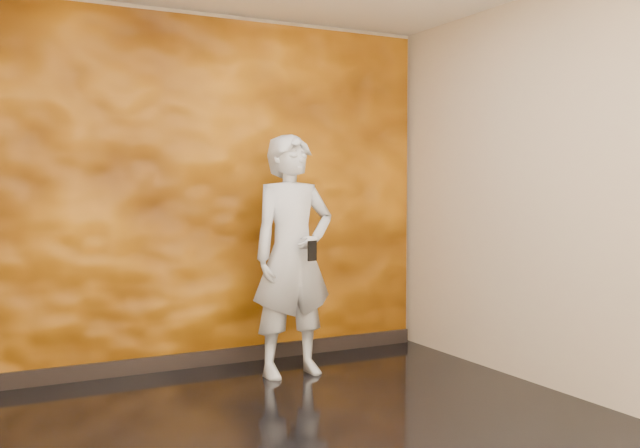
{
  "coord_description": "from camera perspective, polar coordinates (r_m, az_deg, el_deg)",
  "views": [
    {
      "loc": [
        -1.72,
        -3.48,
        1.43
      ],
      "look_at": [
        0.57,
        0.98,
        1.16
      ],
      "focal_mm": 40.0,
      "sensor_mm": 36.0,
      "label": 1
    }
  ],
  "objects": [
    {
      "name": "room",
      "position": [
        3.88,
        -0.91,
        2.61
      ],
      "size": [
        4.02,
        4.02,
        2.81
      ],
      "color": "black",
      "rests_on": "ground"
    },
    {
      "name": "feature_wall",
      "position": [
        5.7,
        -9.67,
        2.5
      ],
      "size": [
        3.9,
        0.06,
        2.75
      ],
      "primitive_type": "cube",
      "color": "orange",
      "rests_on": "ground"
    },
    {
      "name": "baseboard",
      "position": [
        5.83,
        -9.43,
        -10.59
      ],
      "size": [
        3.9,
        0.04,
        0.12
      ],
      "primitive_type": "cube",
      "color": "black",
      "rests_on": "ground"
    },
    {
      "name": "man",
      "position": [
        5.37,
        -2.18,
        -2.53
      ],
      "size": [
        0.68,
        0.47,
        1.82
      ],
      "primitive_type": "imported",
      "rotation": [
        0.0,
        0.0,
        0.05
      ],
      "color": "#979DA6",
      "rests_on": "ground"
    },
    {
      "name": "phone",
      "position": [
        5.14,
        -0.63,
        -2.16
      ],
      "size": [
        0.08,
        0.04,
        0.15
      ],
      "primitive_type": "cube",
      "rotation": [
        0.0,
        0.0,
        0.29
      ],
      "color": "black",
      "rests_on": "man"
    }
  ]
}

